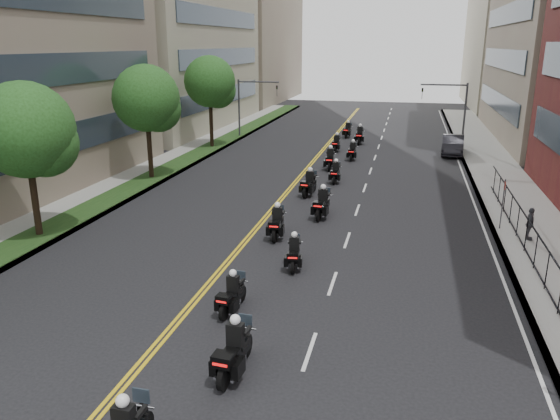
# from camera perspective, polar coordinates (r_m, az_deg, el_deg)

# --- Properties ---
(sidewalk_right) EXTENTS (4.00, 90.00, 0.15)m
(sidewalk_right) POSITION_cam_1_polar(r_m,az_deg,el_deg) (36.03, 22.93, 1.45)
(sidewalk_right) COLOR gray
(sidewalk_right) RESTS_ON ground
(sidewalk_left) EXTENTS (4.00, 90.00, 0.15)m
(sidewalk_left) POSITION_cam_1_polar(r_m,az_deg,el_deg) (39.61, -13.66, 3.64)
(sidewalk_left) COLOR gray
(sidewalk_left) RESTS_ON ground
(grass_strip) EXTENTS (2.00, 90.00, 0.04)m
(grass_strip) POSITION_cam_1_polar(r_m,az_deg,el_deg) (39.24, -12.62, 3.73)
(grass_strip) COLOR black
(grass_strip) RESTS_ON sidewalk_left
(building_right_far) EXTENTS (15.00, 28.00, 26.00)m
(building_right_far) POSITION_cam_1_polar(r_m,az_deg,el_deg) (88.86, 24.78, 18.19)
(building_right_far) COLOR #ADA78B
(building_right_far) RESTS_ON ground
(building_left_far) EXTENTS (16.00, 28.00, 26.00)m
(building_left_far) POSITION_cam_1_polar(r_m,az_deg,el_deg) (91.70, -4.62, 19.53)
(building_left_far) COLOR #816D5E
(building_left_far) RESTS_ON ground
(iron_fence) EXTENTS (0.05, 28.00, 1.50)m
(iron_fence) POSITION_cam_1_polar(r_m,az_deg,el_deg) (23.42, 25.62, -4.75)
(iron_fence) COLOR black
(iron_fence) RESTS_ON sidewalk_right
(street_trees) EXTENTS (4.40, 38.40, 7.98)m
(street_trees) POSITION_cam_1_polar(r_m,az_deg,el_deg) (32.77, -17.78, 9.60)
(street_trees) COLOR black
(street_trees) RESTS_ON ground
(traffic_signal_right) EXTENTS (4.09, 0.20, 5.60)m
(traffic_signal_right) POSITION_cam_1_polar(r_m,az_deg,el_deg) (51.75, 17.75, 10.45)
(traffic_signal_right) COLOR #3F3F44
(traffic_signal_right) RESTS_ON ground
(traffic_signal_left) EXTENTS (4.09, 0.20, 5.60)m
(traffic_signal_left) POSITION_cam_1_polar(r_m,az_deg,el_deg) (53.79, -3.32, 11.43)
(traffic_signal_left) COLOR #3F3F44
(traffic_signal_left) RESTS_ON ground
(motorcycle_1) EXTENTS (0.62, 2.41, 1.78)m
(motorcycle_1) POSITION_cam_1_polar(r_m,az_deg,el_deg) (15.73, -4.83, -14.54)
(motorcycle_1) COLOR black
(motorcycle_1) RESTS_ON ground
(motorcycle_2) EXTENTS (0.59, 2.07, 1.53)m
(motorcycle_2) POSITION_cam_1_polar(r_m,az_deg,el_deg) (19.07, -5.05, -8.90)
(motorcycle_2) COLOR black
(motorcycle_2) RESTS_ON ground
(motorcycle_3) EXTENTS (0.63, 2.08, 1.54)m
(motorcycle_3) POSITION_cam_1_polar(r_m,az_deg,el_deg) (22.56, 1.48, -4.60)
(motorcycle_3) COLOR black
(motorcycle_3) RESTS_ON ground
(motorcycle_4) EXTENTS (0.61, 2.33, 1.72)m
(motorcycle_4) POSITION_cam_1_polar(r_m,az_deg,el_deg) (25.99, -0.32, -1.45)
(motorcycle_4) COLOR black
(motorcycle_4) RESTS_ON ground
(motorcycle_5) EXTENTS (0.66, 2.43, 1.80)m
(motorcycle_5) POSITION_cam_1_polar(r_m,az_deg,el_deg) (29.07, 4.43, 0.57)
(motorcycle_5) COLOR black
(motorcycle_5) RESTS_ON ground
(motorcycle_6) EXTENTS (0.72, 2.34, 1.73)m
(motorcycle_6) POSITION_cam_1_polar(r_m,az_deg,el_deg) (33.30, 3.07, 2.69)
(motorcycle_6) COLOR black
(motorcycle_6) RESTS_ON ground
(motorcycle_7) EXTENTS (0.49, 2.15, 1.59)m
(motorcycle_7) POSITION_cam_1_polar(r_m,az_deg,el_deg) (36.61, 5.83, 3.85)
(motorcycle_7) COLOR black
(motorcycle_7) RESTS_ON ground
(motorcycle_8) EXTENTS (0.61, 2.41, 1.77)m
(motorcycle_8) POSITION_cam_1_polar(r_m,az_deg,el_deg) (40.45, 5.25, 5.24)
(motorcycle_8) COLOR black
(motorcycle_8) RESTS_ON ground
(motorcycle_9) EXTENTS (0.52, 2.21, 1.63)m
(motorcycle_9) POSITION_cam_1_polar(r_m,az_deg,el_deg) (44.05, 7.59, 6.05)
(motorcycle_9) COLOR black
(motorcycle_9) RESTS_ON ground
(motorcycle_10) EXTENTS (0.51, 2.19, 1.61)m
(motorcycle_10) POSITION_cam_1_polar(r_m,az_deg,el_deg) (47.43, 5.91, 6.88)
(motorcycle_10) COLOR black
(motorcycle_10) RESTS_ON ground
(motorcycle_11) EXTENTS (0.57, 2.51, 1.86)m
(motorcycle_11) POSITION_cam_1_polar(r_m,az_deg,el_deg) (51.30, 8.33, 7.67)
(motorcycle_11) COLOR black
(motorcycle_11) RESTS_ON ground
(motorcycle_12) EXTENTS (0.64, 2.25, 1.66)m
(motorcycle_12) POSITION_cam_1_polar(r_m,az_deg,el_deg) (54.78, 7.08, 8.23)
(motorcycle_12) COLOR black
(motorcycle_12) RESTS_ON ground
(parked_sedan) EXTENTS (2.07, 4.98, 1.60)m
(parked_sedan) POSITION_cam_1_polar(r_m,az_deg,el_deg) (47.98, 17.61, 6.49)
(parked_sedan) COLOR black
(parked_sedan) RESTS_ON ground
(pedestrian_c) EXTENTS (0.53, 0.95, 1.53)m
(pedestrian_c) POSITION_cam_1_polar(r_m,az_deg,el_deg) (27.78, 24.66, -1.32)
(pedestrian_c) COLOR #3A3B41
(pedestrian_c) RESTS_ON sidewalk_right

